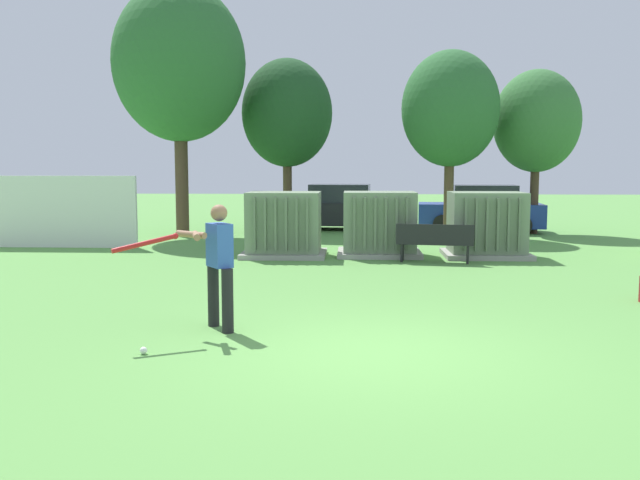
# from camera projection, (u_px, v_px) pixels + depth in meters

# --- Properties ---
(ground_plane) EXTENTS (96.00, 96.00, 0.00)m
(ground_plane) POSITION_uv_depth(u_px,v_px,m) (374.00, 352.00, 8.38)
(ground_plane) COLOR #5B9947
(fence_panel) EXTENTS (4.80, 0.12, 2.00)m
(fence_panel) POSITION_uv_depth(u_px,v_px,m) (52.00, 212.00, 19.14)
(fence_panel) COLOR white
(fence_panel) RESTS_ON ground
(transformer_west) EXTENTS (2.10, 1.70, 1.62)m
(transformer_west) POSITION_uv_depth(u_px,v_px,m) (284.00, 225.00, 17.27)
(transformer_west) COLOR #9E9B93
(transformer_west) RESTS_ON ground
(transformer_mid_west) EXTENTS (2.10, 1.70, 1.62)m
(transformer_mid_west) POSITION_uv_depth(u_px,v_px,m) (379.00, 225.00, 17.41)
(transformer_mid_west) COLOR #9E9B93
(transformer_mid_west) RESTS_ON ground
(transformer_mid_east) EXTENTS (2.10, 1.70, 1.62)m
(transformer_mid_east) POSITION_uv_depth(u_px,v_px,m) (486.00, 225.00, 17.17)
(transformer_mid_east) COLOR #9E9B93
(transformer_mid_east) RESTS_ON ground
(park_bench) EXTENTS (1.84, 0.68, 0.92)m
(park_bench) POSITION_uv_depth(u_px,v_px,m) (435.00, 240.00, 16.11)
(park_bench) COLOR black
(park_bench) RESTS_ON ground
(batter) EXTENTS (1.45, 1.15, 1.74)m
(batter) POSITION_uv_depth(u_px,v_px,m) (216.00, 260.00, 9.44)
(batter) COLOR black
(batter) RESTS_ON ground
(sports_ball) EXTENTS (0.09, 0.09, 0.09)m
(sports_ball) POSITION_uv_depth(u_px,v_px,m) (144.00, 351.00, 8.29)
(sports_ball) COLOR white
(sports_ball) RESTS_ON ground
(tree_left) EXTENTS (4.20, 4.20, 8.03)m
(tree_left) POSITION_uv_depth(u_px,v_px,m) (179.00, 63.00, 21.80)
(tree_left) COLOR #4C3828
(tree_left) RESTS_ON ground
(tree_center_left) EXTENTS (3.09, 3.09, 5.91)m
(tree_center_left) POSITION_uv_depth(u_px,v_px,m) (287.00, 114.00, 23.46)
(tree_center_left) COLOR #4C3828
(tree_center_left) RESTS_ON ground
(tree_center_right) EXTENTS (3.10, 3.10, 5.93)m
(tree_center_right) POSITION_uv_depth(u_px,v_px,m) (450.00, 109.00, 21.86)
(tree_center_right) COLOR brown
(tree_center_right) RESTS_ON ground
(tree_right) EXTENTS (2.85, 2.85, 5.45)m
(tree_right) POSITION_uv_depth(u_px,v_px,m) (537.00, 122.00, 22.79)
(tree_right) COLOR #4C3828
(tree_right) RESTS_ON ground
(parked_car_leftmost) EXTENTS (4.31, 2.14, 1.62)m
(parked_car_leftmost) POSITION_uv_depth(u_px,v_px,m) (337.00, 208.00, 24.67)
(parked_car_leftmost) COLOR black
(parked_car_leftmost) RESTS_ON ground
(parked_car_left_of_center) EXTENTS (4.34, 2.21, 1.62)m
(parked_car_left_of_center) POSITION_uv_depth(u_px,v_px,m) (481.00, 210.00, 23.72)
(parked_car_left_of_center) COLOR navy
(parked_car_left_of_center) RESTS_ON ground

